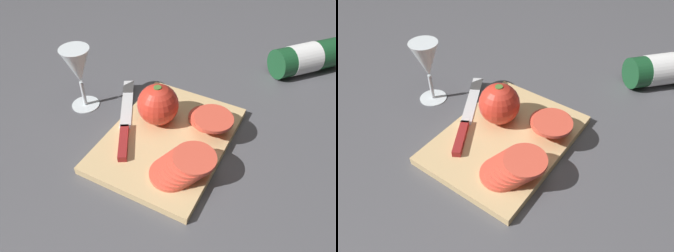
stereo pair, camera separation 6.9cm
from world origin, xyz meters
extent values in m
plane|color=#4C4C51|center=(0.00, 0.00, 0.00)|extent=(3.00, 3.00, 0.00)
cube|color=tan|center=(0.07, -0.03, 0.01)|extent=(0.33, 0.25, 0.02)
cylinder|color=#194C28|center=(-0.36, 0.17, 0.04)|extent=(0.20, 0.19, 0.08)
cylinder|color=silver|center=(-0.35, 0.16, 0.04)|extent=(0.12, 0.12, 0.08)
cylinder|color=silver|center=(0.05, -0.27, 0.00)|extent=(0.07, 0.07, 0.00)
cylinder|color=silver|center=(0.05, -0.27, 0.04)|extent=(0.01, 0.01, 0.07)
cone|color=silver|center=(0.05, -0.27, 0.11)|extent=(0.07, 0.07, 0.09)
cone|color=beige|center=(0.05, -0.27, 0.09)|extent=(0.03, 0.03, 0.04)
sphere|color=red|center=(0.03, -0.08, 0.06)|extent=(0.09, 0.09, 0.09)
cylinder|color=#47702D|center=(0.03, -0.08, 0.11)|extent=(0.02, 0.02, 0.01)
cube|color=silver|center=(0.01, -0.17, 0.02)|extent=(0.17, 0.11, 0.00)
cube|color=silver|center=(0.09, -0.13, 0.02)|extent=(0.02, 0.02, 0.01)
cube|color=maroon|center=(0.13, -0.10, 0.02)|extent=(0.09, 0.06, 0.01)
cylinder|color=#DB4C38|center=(0.16, 0.02, 0.02)|extent=(0.08, 0.08, 0.01)
cylinder|color=#DB4C38|center=(0.15, 0.03, 0.03)|extent=(0.08, 0.08, 0.01)
cylinder|color=#DB4C38|center=(0.15, 0.04, 0.04)|extent=(0.08, 0.08, 0.01)
cylinder|color=#DB4C38|center=(0.14, 0.04, 0.04)|extent=(0.08, 0.08, 0.01)
cylinder|color=#DB4C38|center=(0.14, 0.05, 0.05)|extent=(0.08, 0.08, 0.01)
cylinder|color=#DB4C38|center=(0.13, 0.06, 0.06)|extent=(0.08, 0.08, 0.01)
cylinder|color=#DB4C38|center=(-0.02, 0.02, 0.02)|extent=(0.08, 0.08, 0.01)
cylinder|color=#DB4C38|center=(-0.02, 0.03, 0.03)|extent=(0.08, 0.08, 0.01)
cylinder|color=#DB4C38|center=(-0.01, 0.03, 0.04)|extent=(0.08, 0.08, 0.01)
cylinder|color=#DB4C38|center=(0.00, 0.04, 0.04)|extent=(0.08, 0.08, 0.01)
cylinder|color=#DB4C38|center=(0.00, 0.04, 0.05)|extent=(0.08, 0.08, 0.01)
cylinder|color=#DB4C38|center=(0.01, 0.05, 0.06)|extent=(0.08, 0.08, 0.01)
camera|label=1|loc=(0.51, 0.20, 0.52)|focal=35.00mm
camera|label=2|loc=(0.48, 0.26, 0.52)|focal=35.00mm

